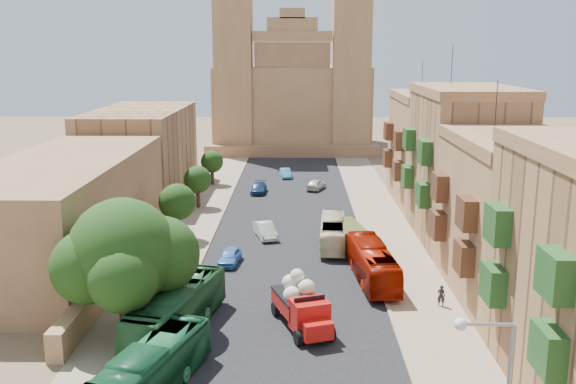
{
  "coord_description": "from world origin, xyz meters",
  "views": [
    {
      "loc": [
        0.86,
        -32.2,
        17.11
      ],
      "look_at": [
        0.0,
        26.0,
        4.0
      ],
      "focal_mm": 40.0,
      "sensor_mm": 36.0,
      "label": 1
    }
  ],
  "objects_px": {
    "pedestrian_c": "(390,267)",
    "car_dkblue": "(259,188)",
    "car_blue_b": "(286,173)",
    "olive_pickup": "(347,237)",
    "ficus_tree": "(124,256)",
    "car_white_b": "(316,184)",
    "car_cream": "(344,239)",
    "street_tree_a": "(147,240)",
    "bus_red_east": "(372,263)",
    "pedestrian_a": "(441,296)",
    "bus_green_south": "(149,371)",
    "bus_cream_east": "(333,232)",
    "red_truck": "(302,304)",
    "street_tree_d": "(212,162)",
    "church": "(293,93)",
    "bus_green_north": "(176,310)",
    "car_white_a": "(265,230)",
    "street_tree_b": "(177,202)",
    "street_tree_c": "(198,180)",
    "car_blue_a": "(230,257)"
  },
  "relations": [
    {
      "from": "car_blue_b",
      "to": "olive_pickup",
      "type": "bearing_deg",
      "value": -86.68
    },
    {
      "from": "bus_cream_east",
      "to": "car_cream",
      "type": "height_order",
      "value": "bus_cream_east"
    },
    {
      "from": "red_truck",
      "to": "car_blue_b",
      "type": "relative_size",
      "value": 1.76
    },
    {
      "from": "bus_green_south",
      "to": "street_tree_c",
      "type": "bearing_deg",
      "value": 112.77
    },
    {
      "from": "bus_green_south",
      "to": "car_blue_a",
      "type": "bearing_deg",
      "value": 102.23
    },
    {
      "from": "ficus_tree",
      "to": "bus_red_east",
      "type": "distance_m",
      "value": 18.88
    },
    {
      "from": "bus_green_south",
      "to": "pedestrian_c",
      "type": "bearing_deg",
      "value": 67.9
    },
    {
      "from": "bus_cream_east",
      "to": "car_cream",
      "type": "bearing_deg",
      "value": 172.77
    },
    {
      "from": "bus_red_east",
      "to": "pedestrian_a",
      "type": "distance_m",
      "value": 6.35
    },
    {
      "from": "bus_red_east",
      "to": "car_cream",
      "type": "bearing_deg",
      "value": -84.96
    },
    {
      "from": "olive_pickup",
      "to": "car_dkblue",
      "type": "bearing_deg",
      "value": 112.46
    },
    {
      "from": "pedestrian_a",
      "to": "pedestrian_c",
      "type": "height_order",
      "value": "pedestrian_c"
    },
    {
      "from": "church",
      "to": "olive_pickup",
      "type": "bearing_deg",
      "value": -84.79
    },
    {
      "from": "bus_cream_east",
      "to": "pedestrian_a",
      "type": "relative_size",
      "value": 5.92
    },
    {
      "from": "street_tree_a",
      "to": "bus_red_east",
      "type": "relative_size",
      "value": 0.54
    },
    {
      "from": "street_tree_c",
      "to": "street_tree_d",
      "type": "bearing_deg",
      "value": 90.0
    },
    {
      "from": "car_cream",
      "to": "pedestrian_c",
      "type": "distance_m",
      "value": 8.18
    },
    {
      "from": "pedestrian_c",
      "to": "car_dkblue",
      "type": "bearing_deg",
      "value": -139.58
    },
    {
      "from": "ficus_tree",
      "to": "olive_pickup",
      "type": "xyz_separation_m",
      "value": [
        14.65,
        17.3,
        -3.98
      ]
    },
    {
      "from": "car_cream",
      "to": "car_dkblue",
      "type": "relative_size",
      "value": 1.15
    },
    {
      "from": "bus_red_east",
      "to": "car_blue_b",
      "type": "xyz_separation_m",
      "value": [
        -7.23,
        39.28,
        -0.78
      ]
    },
    {
      "from": "bus_green_south",
      "to": "pedestrian_a",
      "type": "xyz_separation_m",
      "value": [
        17.12,
        11.79,
        -0.6
      ]
    },
    {
      "from": "church",
      "to": "ficus_tree",
      "type": "bearing_deg",
      "value": -97.2
    },
    {
      "from": "car_blue_a",
      "to": "pedestrian_a",
      "type": "xyz_separation_m",
      "value": [
        15.2,
        -8.42,
        0.12
      ]
    },
    {
      "from": "ficus_tree",
      "to": "car_white_b",
      "type": "height_order",
      "value": "ficus_tree"
    },
    {
      "from": "ficus_tree",
      "to": "bus_green_north",
      "type": "height_order",
      "value": "ficus_tree"
    },
    {
      "from": "bus_green_north",
      "to": "car_dkblue",
      "type": "distance_m",
      "value": 38.93
    },
    {
      "from": "pedestrian_a",
      "to": "ficus_tree",
      "type": "bearing_deg",
      "value": 27.34
    },
    {
      "from": "car_dkblue",
      "to": "pedestrian_c",
      "type": "bearing_deg",
      "value": -65.53
    },
    {
      "from": "bus_green_north",
      "to": "car_blue_b",
      "type": "bearing_deg",
      "value": 97.41
    },
    {
      "from": "ficus_tree",
      "to": "street_tree_a",
      "type": "height_order",
      "value": "ficus_tree"
    },
    {
      "from": "red_truck",
      "to": "car_dkblue",
      "type": "xyz_separation_m",
      "value": [
        -4.97,
        37.99,
        -0.94
      ]
    },
    {
      "from": "bus_red_east",
      "to": "car_white_b",
      "type": "relative_size",
      "value": 2.55
    },
    {
      "from": "bus_green_north",
      "to": "pedestrian_a",
      "type": "height_order",
      "value": "bus_green_north"
    },
    {
      "from": "church",
      "to": "car_blue_a",
      "type": "height_order",
      "value": "church"
    },
    {
      "from": "car_blue_a",
      "to": "olive_pickup",
      "type": "bearing_deg",
      "value": 29.76
    },
    {
      "from": "car_cream",
      "to": "car_white_b",
      "type": "relative_size",
      "value": 1.26
    },
    {
      "from": "red_truck",
      "to": "car_white_a",
      "type": "xyz_separation_m",
      "value": [
        -3.25,
        19.45,
        -0.86
      ]
    },
    {
      "from": "street_tree_a",
      "to": "olive_pickup",
      "type": "distance_m",
      "value": 18.02
    },
    {
      "from": "ficus_tree",
      "to": "bus_cream_east",
      "type": "xyz_separation_m",
      "value": [
        13.42,
        18.09,
        -3.8
      ]
    },
    {
      "from": "car_white_b",
      "to": "olive_pickup",
      "type": "bearing_deg",
      "value": 115.79
    },
    {
      "from": "street_tree_d",
      "to": "car_cream",
      "type": "xyz_separation_m",
      "value": [
        14.99,
        -26.09,
        -2.26
      ]
    },
    {
      "from": "street_tree_c",
      "to": "pedestrian_a",
      "type": "bearing_deg",
      "value": -52.96
    },
    {
      "from": "street_tree_b",
      "to": "car_dkblue",
      "type": "height_order",
      "value": "street_tree_b"
    },
    {
      "from": "street_tree_c",
      "to": "car_blue_b",
      "type": "xyz_separation_m",
      "value": [
        9.27,
        16.74,
        -2.49
      ]
    },
    {
      "from": "street_tree_d",
      "to": "red_truck",
      "type": "bearing_deg",
      "value": -75.39
    },
    {
      "from": "church",
      "to": "red_truck",
      "type": "relative_size",
      "value": 5.66
    },
    {
      "from": "car_blue_b",
      "to": "bus_green_south",
      "type": "bearing_deg",
      "value": -103.31
    },
    {
      "from": "olive_pickup",
      "to": "bus_green_south",
      "type": "height_order",
      "value": "bus_green_south"
    },
    {
      "from": "street_tree_c",
      "to": "car_cream",
      "type": "relative_size",
      "value": 0.94
    }
  ]
}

